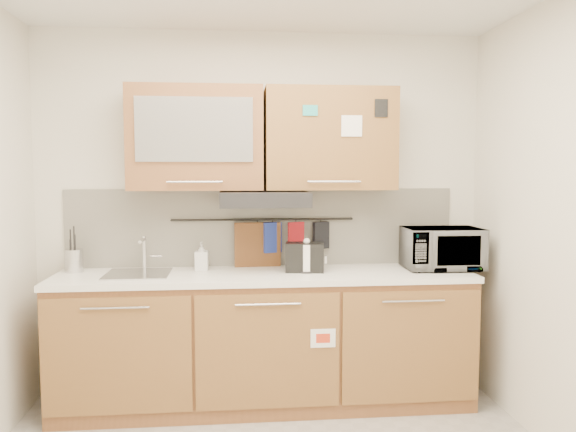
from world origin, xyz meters
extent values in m
plane|color=silver|center=(0.00, 1.50, 1.30)|extent=(3.20, 0.00, 3.20)
cube|color=brown|center=(0.00, 1.20, 0.44)|extent=(2.80, 0.60, 0.88)
cube|color=black|center=(0.00, 1.20, 0.05)|extent=(2.80, 0.54, 0.10)
cube|color=olive|center=(-0.93, 0.89, 0.47)|extent=(0.91, 0.02, 0.74)
cylinder|color=silver|center=(-0.93, 0.86, 0.78)|extent=(0.41, 0.01, 0.01)
cube|color=olive|center=(0.00, 0.89, 0.47)|extent=(0.91, 0.02, 0.74)
cylinder|color=silver|center=(0.00, 0.86, 0.78)|extent=(0.41, 0.01, 0.01)
cube|color=olive|center=(0.93, 0.89, 0.47)|extent=(0.91, 0.02, 0.74)
cylinder|color=silver|center=(0.93, 0.86, 0.78)|extent=(0.41, 0.01, 0.01)
cube|color=white|center=(0.00, 1.19, 0.90)|extent=(2.82, 0.62, 0.04)
cube|color=silver|center=(0.00, 1.49, 1.20)|extent=(2.80, 0.02, 0.56)
cube|color=brown|center=(-0.46, 1.32, 1.83)|extent=(0.90, 0.35, 0.70)
cube|color=silver|center=(-0.46, 1.14, 1.88)|extent=(0.76, 0.02, 0.42)
cube|color=olive|center=(0.46, 1.32, 1.83)|extent=(0.90, 0.35, 0.70)
cube|color=white|center=(0.58, 1.14, 1.91)|extent=(0.14, 0.00, 0.14)
cube|color=black|center=(0.00, 1.25, 1.42)|extent=(0.60, 0.46, 0.10)
cube|color=silver|center=(-0.85, 1.20, 0.92)|extent=(0.42, 0.40, 0.03)
cylinder|color=silver|center=(-0.83, 1.36, 1.04)|extent=(0.03, 0.03, 0.24)
cylinder|color=silver|center=(-0.83, 1.28, 1.14)|extent=(0.02, 0.18, 0.02)
cylinder|color=black|center=(0.00, 1.45, 1.26)|extent=(1.30, 0.02, 0.02)
cylinder|color=silver|center=(-1.30, 1.34, 1.00)|extent=(0.16, 0.16, 0.16)
cylinder|color=black|center=(-1.32, 1.35, 1.07)|extent=(0.01, 0.01, 0.29)
cylinder|color=black|center=(-1.28, 1.33, 1.05)|extent=(0.01, 0.01, 0.26)
cylinder|color=black|center=(-1.30, 1.36, 1.08)|extent=(0.01, 0.01, 0.31)
cylinder|color=black|center=(-1.32, 1.32, 1.04)|extent=(0.01, 0.01, 0.23)
cylinder|color=white|center=(0.29, 1.19, 1.02)|extent=(0.14, 0.14, 0.19)
sphere|color=white|center=(0.29, 1.19, 1.13)|extent=(0.04, 0.04, 0.04)
cube|color=white|center=(0.37, 1.20, 1.03)|extent=(0.02, 0.03, 0.12)
cylinder|color=black|center=(0.29, 1.19, 0.93)|extent=(0.15, 0.15, 0.01)
cube|color=black|center=(0.27, 1.21, 1.02)|extent=(0.28, 0.19, 0.20)
cube|color=black|center=(0.23, 1.22, 1.11)|extent=(0.09, 0.12, 0.01)
cube|color=black|center=(0.32, 1.21, 1.11)|extent=(0.09, 0.12, 0.01)
imported|color=#999999|center=(1.25, 1.22, 1.07)|extent=(0.53, 0.36, 0.29)
imported|color=#999999|center=(-0.43, 1.33, 1.02)|extent=(0.09, 0.09, 0.20)
cube|color=brown|center=(-0.04, 1.44, 1.03)|extent=(0.33, 0.04, 0.41)
cube|color=navy|center=(0.07, 1.44, 1.13)|extent=(0.13, 0.08, 0.22)
cube|color=black|center=(0.42, 1.44, 1.14)|extent=(0.13, 0.08, 0.20)
cube|color=red|center=(0.24, 1.44, 1.16)|extent=(0.12, 0.06, 0.15)
camera|label=1|loc=(-0.21, -2.57, 1.62)|focal=35.00mm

